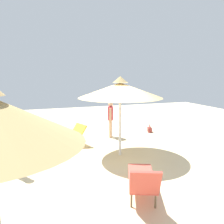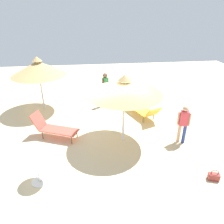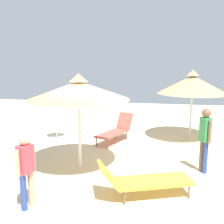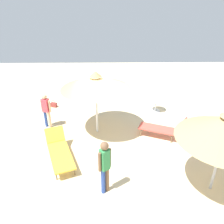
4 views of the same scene
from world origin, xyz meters
name	(u,v)px [view 1 (image 1 of 4)]	position (x,y,z in m)	size (l,w,h in m)	color
ground	(110,163)	(0.00, 0.00, -0.05)	(24.00, 24.00, 0.10)	beige
parasol_umbrella_edge	(120,90)	(-0.47, 0.52, 2.25)	(2.81, 2.81, 2.71)	white
lounge_chair_near_right	(60,139)	(-1.74, -1.36, 0.39)	(1.41, 2.23, 0.83)	gold
lounge_chair_far_right	(142,179)	(2.30, -0.02, 0.46)	(1.94, 1.26, 1.01)	#CC4C3F
person_standing_near_left	(111,117)	(-2.69, 0.95, 0.90)	(0.46, 0.31, 1.58)	navy
person_standing_far_left	(10,138)	(-0.09, -2.89, 1.03)	(0.37, 0.32, 1.79)	brown
handbag	(150,129)	(-2.89, 3.01, 0.13)	(0.36, 0.27, 0.39)	maroon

